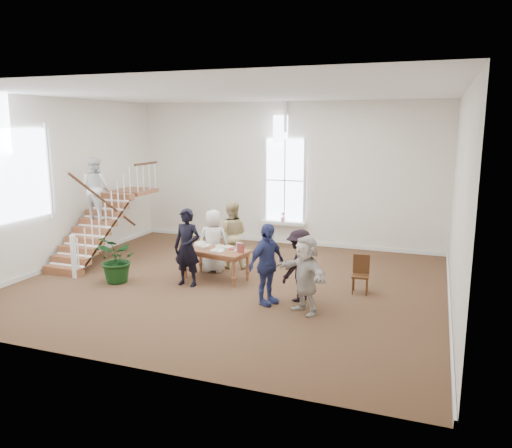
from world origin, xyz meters
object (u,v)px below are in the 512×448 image
at_px(library_table, 216,252).
at_px(woman_cluster_b, 300,265).
at_px(elderly_woman, 213,241).
at_px(woman_cluster_c, 305,275).
at_px(police_officer, 187,248).
at_px(person_yellow, 231,235).
at_px(side_chair, 361,272).
at_px(woman_cluster_a, 267,264).
at_px(floor_plant, 118,259).

relative_size(library_table, woman_cluster_b, 1.11).
distance_m(elderly_woman, woman_cluster_c, 3.60).
distance_m(police_officer, woman_cluster_c, 3.18).
distance_m(library_table, person_yellow, 1.11).
xyz_separation_m(library_table, side_chair, (3.53, 0.23, -0.21)).
relative_size(police_officer, side_chair, 2.13).
xyz_separation_m(elderly_woman, woman_cluster_a, (2.09, -1.82, 0.06)).
bearing_deg(woman_cluster_b, woman_cluster_a, -31.42).
bearing_deg(person_yellow, library_table, 76.95).
bearing_deg(woman_cluster_b, side_chair, 152.46).
bearing_deg(woman_cluster_b, woman_cluster_c, 46.49).
height_order(floor_plant, side_chair, floor_plant).
bearing_deg(floor_plant, woman_cluster_b, 3.58).
bearing_deg(woman_cluster_c, woman_cluster_b, 152.45).
bearing_deg(woman_cluster_c, person_yellow, 174.52).
bearing_deg(floor_plant, woman_cluster_c, -4.44).
relative_size(woman_cluster_b, floor_plant, 1.36).
bearing_deg(side_chair, elderly_woman, 170.55).
height_order(library_table, woman_cluster_c, woman_cluster_c).
distance_m(police_officer, woman_cluster_a, 2.26).
bearing_deg(person_yellow, elderly_woman, 44.49).
height_order(person_yellow, side_chair, person_yellow).
xyz_separation_m(police_officer, side_chair, (3.96, 0.90, -0.45)).
height_order(person_yellow, woman_cluster_a, person_yellow).
relative_size(person_yellow, side_chair, 2.08).
bearing_deg(police_officer, floor_plant, -163.88).
height_order(woman_cluster_b, woman_cluster_c, woman_cluster_c).
distance_m(library_table, police_officer, 0.83).
distance_m(police_officer, floor_plant, 1.76).
xyz_separation_m(library_table, police_officer, (-0.43, -0.67, 0.24)).
height_order(library_table, elderly_woman, elderly_woman).
bearing_deg(elderly_woman, floor_plant, 31.19).
distance_m(woman_cluster_c, floor_plant, 4.79).
bearing_deg(person_yellow, side_chair, 152.01).
xyz_separation_m(library_table, elderly_woman, (-0.33, 0.58, 0.13)).
relative_size(person_yellow, floor_plant, 1.55).
bearing_deg(woman_cluster_a, side_chair, -27.71).
distance_m(elderly_woman, person_yellow, 0.59).
height_order(woman_cluster_b, side_chair, woman_cluster_b).
bearing_deg(side_chair, person_yellow, 162.31).
relative_size(elderly_woman, person_yellow, 0.91).
height_order(person_yellow, woman_cluster_c, person_yellow).
distance_m(library_table, woman_cluster_b, 2.49).
bearing_deg(woman_cluster_a, elderly_woman, 71.74).
bearing_deg(elderly_woman, woman_cluster_a, 127.41).
relative_size(person_yellow, woman_cluster_a, 1.03).
relative_size(library_table, side_chair, 2.02).
relative_size(elderly_woman, side_chair, 1.89).
height_order(person_yellow, woman_cluster_b, person_yellow).
bearing_deg(side_chair, library_table, 179.50).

